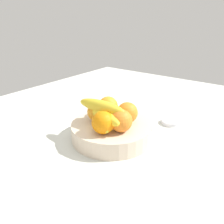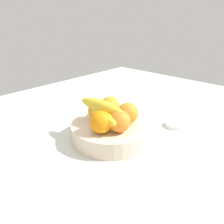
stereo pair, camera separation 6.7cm
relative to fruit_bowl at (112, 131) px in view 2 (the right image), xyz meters
The scene contains 9 objects.
ground_plane 4.75cm from the fruit_bowl, 158.21° to the left, with size 180.00×140.00×3.00cm, color silver.
fruit_bowl is the anchor object (origin of this frame).
orange_front_left 7.97cm from the fruit_bowl, 44.60° to the right, with size 6.91×6.91×6.91cm, color orange.
orange_front_right 8.94cm from the fruit_bowl, 48.98° to the left, with size 6.91×6.91×6.91cm, color orange.
orange_center 7.97cm from the fruit_bowl, 107.18° to the left, with size 6.91×6.91×6.91cm, color orange.
orange_back_left 9.42cm from the fruit_bowl, 164.87° to the right, with size 6.91×6.91×6.91cm, color orange.
orange_back_right 8.66cm from the fruit_bowl, 116.46° to the right, with size 6.91×6.91×6.91cm, color orange.
banana_bunch 7.88cm from the fruit_bowl, 153.99° to the left, with size 13.79×18.16×8.40cm.
jar_lid 24.99cm from the fruit_bowl, 27.29° to the right, with size 6.97×6.97×1.39cm, color silver.
Camera 2 is at (-46.75, -45.78, 38.14)cm, focal length 36.09 mm.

